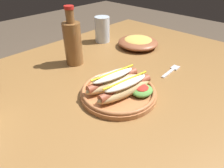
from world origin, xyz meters
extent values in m
cube|color=olive|center=(0.00, 0.00, 0.72)|extent=(1.48, 0.99, 0.04)
cylinder|color=olive|center=(0.65, 0.40, 0.35)|extent=(0.06, 0.06, 0.70)
cylinder|color=#B77042|center=(0.00, -0.07, 0.75)|extent=(0.25, 0.25, 0.02)
torus|color=#B77042|center=(0.00, -0.07, 0.76)|extent=(0.24, 0.24, 0.01)
ellipsoid|color=tan|center=(0.00, -0.10, 0.78)|extent=(0.22, 0.08, 0.04)
cylinder|color=#9E4C33|center=(0.00, -0.10, 0.78)|extent=(0.20, 0.06, 0.03)
ellipsoid|color=silver|center=(0.00, -0.10, 0.80)|extent=(0.16, 0.07, 0.02)
cylinder|color=yellow|center=(0.00, -0.10, 0.81)|extent=(0.17, 0.03, 0.01)
ellipsoid|color=tan|center=(0.01, -0.04, 0.78)|extent=(0.22, 0.08, 0.04)
cylinder|color=#9E4C33|center=(0.01, -0.04, 0.78)|extent=(0.20, 0.06, 0.03)
ellipsoid|color=silver|center=(0.01, -0.04, 0.80)|extent=(0.16, 0.07, 0.02)
cylinder|color=yellow|center=(0.01, -0.04, 0.81)|extent=(0.17, 0.03, 0.01)
ellipsoid|color=#5B9942|center=(0.04, -0.13, 0.77)|extent=(0.07, 0.06, 0.02)
ellipsoid|color=red|center=(0.04, -0.13, 0.78)|extent=(0.04, 0.04, 0.01)
cube|color=silver|center=(0.24, -0.12, 0.74)|extent=(0.09, 0.02, 0.00)
cube|color=silver|center=(0.30, -0.12, 0.74)|extent=(0.04, 0.03, 0.00)
cylinder|color=silver|center=(0.31, 0.32, 0.80)|extent=(0.08, 0.08, 0.13)
cylinder|color=brown|center=(0.05, 0.22, 0.83)|extent=(0.07, 0.07, 0.17)
cylinder|color=brown|center=(0.05, 0.22, 0.94)|extent=(0.03, 0.03, 0.05)
cylinder|color=red|center=(0.05, 0.22, 0.97)|extent=(0.04, 0.04, 0.01)
ellipsoid|color=brown|center=(0.38, 0.13, 0.76)|extent=(0.20, 0.20, 0.04)
ellipsoid|color=gold|center=(0.38, 0.13, 0.78)|extent=(0.14, 0.14, 0.02)
camera|label=1|loc=(-0.39, -0.42, 1.13)|focal=31.62mm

